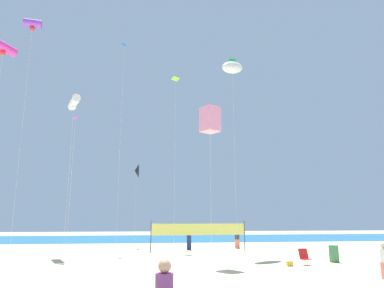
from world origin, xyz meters
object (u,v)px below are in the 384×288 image
at_px(kite_black_delta, 137,171).
at_px(kite_violet_diamond, 75,122).
at_px(beachgoer_navy_shirt, 189,239).
at_px(kite_magenta_tube, 3,47).
at_px(trash_barrel, 334,254).
at_px(folding_beach_chair, 305,256).
at_px(kite_white_inflatable, 232,68).
at_px(kite_pink_box, 210,120).
at_px(volleyball_net, 199,231).
at_px(beachgoer_charcoal_shirt, 237,238).
at_px(kite_violet_tube, 33,24).
at_px(beach_handbag, 290,264).
at_px(kite_white_tube, 74,103).
at_px(kite_lime_diamond, 176,81).
at_px(kite_blue_diamond, 124,54).

bearing_deg(kite_black_delta, kite_violet_diamond, -115.53).
height_order(beachgoer_navy_shirt, kite_violet_diamond, kite_violet_diamond).
bearing_deg(kite_magenta_tube, trash_barrel, -5.81).
height_order(beachgoer_navy_shirt, folding_beach_chair, beachgoer_navy_shirt).
distance_m(kite_magenta_tube, kite_white_inflatable, 16.66).
bearing_deg(kite_pink_box, kite_black_delta, 109.45).
distance_m(volleyball_net, kite_violet_diamond, 12.76).
distance_m(beachgoer_charcoal_shirt, kite_violet_tube, 24.83).
distance_m(folding_beach_chair, kite_pink_box, 9.64).
relative_size(kite_black_delta, kite_magenta_tube, 0.55).
height_order(kite_black_delta, kite_magenta_tube, kite_magenta_tube).
distance_m(kite_pink_box, kite_white_inflatable, 8.66).
height_order(beach_handbag, kite_magenta_tube, kite_magenta_tube).
xyz_separation_m(kite_magenta_tube, kite_white_inflatable, (16.33, 3.17, 0.95)).
height_order(beach_handbag, kite_white_tube, kite_white_tube).
xyz_separation_m(folding_beach_chair, beach_handbag, (-1.05, -0.37, -0.33)).
xyz_separation_m(folding_beach_chair, kite_magenta_tube, (-18.59, 3.15, 13.17)).
bearing_deg(folding_beach_chair, kite_black_delta, 121.12).
bearing_deg(trash_barrel, kite_white_tube, 158.98).
height_order(kite_violet_diamond, kite_lime_diamond, kite_lime_diamond).
height_order(kite_blue_diamond, kite_violet_tube, kite_blue_diamond).
xyz_separation_m(volleyball_net, beach_handbag, (3.58, -9.51, -1.50)).
height_order(kite_white_tube, kite_lime_diamond, kite_lime_diamond).
bearing_deg(trash_barrel, kite_pink_box, -178.79).
bearing_deg(kite_white_inflatable, trash_barrel, -49.10).
xyz_separation_m(beachgoer_charcoal_shirt, kite_white_tube, (-13.93, -4.21, 10.53)).
relative_size(beachgoer_charcoal_shirt, kite_violet_tube, 0.09).
relative_size(kite_violet_diamond, kite_lime_diamond, 0.62).
relative_size(beachgoer_charcoal_shirt, kite_pink_box, 0.19).
bearing_deg(volleyball_net, kite_black_delta, 136.69).
bearing_deg(beach_handbag, kite_white_inflatable, 100.23).
xyz_separation_m(volleyball_net, kite_white_tube, (-10.10, -1.56, 9.82)).
relative_size(trash_barrel, kite_white_tube, 0.08).
bearing_deg(beach_handbag, kite_violet_diamond, 156.87).
xyz_separation_m(beachgoer_charcoal_shirt, kite_blue_diamond, (-10.48, -0.61, 16.62)).
xyz_separation_m(beachgoer_navy_shirt, kite_magenta_tube, (-13.35, -7.56, 12.75)).
relative_size(beach_handbag, kite_black_delta, 0.04).
relative_size(kite_white_tube, kite_lime_diamond, 0.76).
bearing_deg(kite_violet_diamond, kite_violet_tube, 150.53).
distance_m(beachgoer_charcoal_shirt, volleyball_net, 4.71).
relative_size(kite_violet_tube, kite_violet_diamond, 1.88).
height_order(beachgoer_navy_shirt, kite_black_delta, kite_black_delta).
relative_size(volleyball_net, kite_white_tube, 0.66).
xyz_separation_m(folding_beach_chair, kite_white_inflatable, (-2.26, 6.33, 14.12)).
bearing_deg(kite_violet_tube, trash_barrel, -17.69).
xyz_separation_m(kite_black_delta, kite_white_inflatable, (7.60, -7.74, 7.56)).
relative_size(beach_handbag, kite_blue_diamond, 0.02).
height_order(folding_beach_chair, kite_pink_box, kite_pink_box).
xyz_separation_m(folding_beach_chair, kite_black_delta, (-9.85, 14.06, 6.56)).
bearing_deg(beach_handbag, kite_magenta_tube, 168.64).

